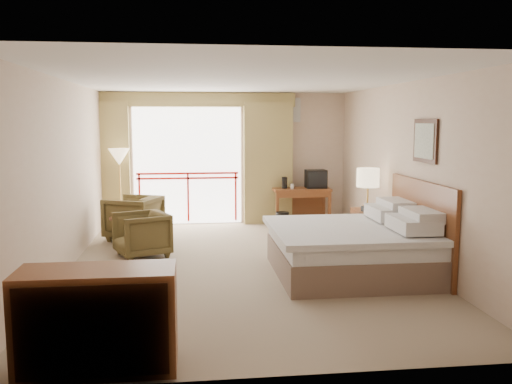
{
  "coord_description": "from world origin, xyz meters",
  "views": [
    {
      "loc": [
        -0.74,
        -7.73,
        2.12
      ],
      "look_at": [
        0.25,
        0.4,
        1.05
      ],
      "focal_mm": 38.0,
      "sensor_mm": 36.0,
      "label": 1
    }
  ],
  "objects": [
    {
      "name": "floor",
      "position": [
        0.0,
        0.0,
        0.0
      ],
      "size": [
        7.0,
        7.0,
        0.0
      ],
      "primitive_type": "plane",
      "color": "gray",
      "rests_on": "ground"
    },
    {
      "name": "ceiling",
      "position": [
        0.0,
        0.0,
        2.7
      ],
      "size": [
        7.0,
        7.0,
        0.0
      ],
      "primitive_type": "plane",
      "rotation": [
        3.14,
        0.0,
        0.0
      ],
      "color": "white",
      "rests_on": "wall_back"
    },
    {
      "name": "wall_back",
      "position": [
        0.0,
        3.5,
        1.35
      ],
      "size": [
        5.0,
        0.0,
        5.0
      ],
      "primitive_type": "plane",
      "rotation": [
        1.57,
        0.0,
        0.0
      ],
      "color": "#CDAF94",
      "rests_on": "ground"
    },
    {
      "name": "wall_front",
      "position": [
        0.0,
        -3.5,
        1.35
      ],
      "size": [
        5.0,
        0.0,
        5.0
      ],
      "primitive_type": "plane",
      "rotation": [
        -1.57,
        0.0,
        0.0
      ],
      "color": "#CDAF94",
      "rests_on": "ground"
    },
    {
      "name": "wall_left",
      "position": [
        -2.5,
        0.0,
        1.35
      ],
      "size": [
        0.0,
        7.0,
        7.0
      ],
      "primitive_type": "plane",
      "rotation": [
        1.57,
        0.0,
        1.57
      ],
      "color": "#CDAF94",
      "rests_on": "ground"
    },
    {
      "name": "wall_right",
      "position": [
        2.5,
        0.0,
        1.35
      ],
      "size": [
        0.0,
        7.0,
        7.0
      ],
      "primitive_type": "plane",
      "rotation": [
        1.57,
        0.0,
        -1.57
      ],
      "color": "#CDAF94",
      "rests_on": "ground"
    },
    {
      "name": "balcony_door",
      "position": [
        -0.8,
        3.48,
        1.2
      ],
      "size": [
        2.4,
        0.0,
        2.4
      ],
      "primitive_type": "plane",
      "rotation": [
        1.57,
        0.0,
        0.0
      ],
      "color": "white",
      "rests_on": "wall_back"
    },
    {
      "name": "balcony_railing",
      "position": [
        -0.8,
        3.46,
        0.81
      ],
      "size": [
        2.09,
        0.03,
        1.02
      ],
      "color": "red",
      "rests_on": "wall_back"
    },
    {
      "name": "curtain_left",
      "position": [
        -2.45,
        3.35,
        1.25
      ],
      "size": [
        1.0,
        0.26,
        2.5
      ],
      "primitive_type": "cube",
      "color": "olive",
      "rests_on": "wall_back"
    },
    {
      "name": "curtain_right",
      "position": [
        0.85,
        3.35,
        1.25
      ],
      "size": [
        1.0,
        0.26,
        2.5
      ],
      "primitive_type": "cube",
      "color": "olive",
      "rests_on": "wall_back"
    },
    {
      "name": "valance",
      "position": [
        -0.8,
        3.38,
        2.55
      ],
      "size": [
        4.4,
        0.22,
        0.28
      ],
      "primitive_type": "cube",
      "color": "olive",
      "rests_on": "wall_back"
    },
    {
      "name": "hvac_vent",
      "position": [
        1.3,
        3.47,
        2.35
      ],
      "size": [
        0.5,
        0.04,
        0.5
      ],
      "primitive_type": "cube",
      "color": "silver",
      "rests_on": "wall_back"
    },
    {
      "name": "bed",
      "position": [
        1.5,
        -0.6,
        0.38
      ],
      "size": [
        2.13,
        2.06,
        0.97
      ],
      "color": "brown",
      "rests_on": "floor"
    },
    {
      "name": "headboard",
      "position": [
        2.46,
        -0.6,
        0.65
      ],
      "size": [
        0.06,
        2.1,
        1.3
      ],
      "primitive_type": "cube",
      "color": "#612D13",
      "rests_on": "wall_right"
    },
    {
      "name": "framed_art",
      "position": [
        2.47,
        -0.6,
        1.85
      ],
      "size": [
        0.04,
        0.72,
        0.6
      ],
      "color": "black",
      "rests_on": "wall_right"
    },
    {
      "name": "nightstand",
      "position": [
        2.17,
        0.81,
        0.33
      ],
      "size": [
        0.5,
        0.58,
        0.67
      ],
      "primitive_type": "cube",
      "rotation": [
        0.0,
        0.0,
        -0.06
      ],
      "color": "#612D13",
      "rests_on": "floor"
    },
    {
      "name": "table_lamp",
      "position": [
        2.17,
        0.86,
        1.18
      ],
      "size": [
        0.37,
        0.37,
        0.66
      ],
      "rotation": [
        0.0,
        0.0,
        0.32
      ],
      "color": "tan",
      "rests_on": "nightstand"
    },
    {
      "name": "phone",
      "position": [
        2.12,
        0.66,
        0.71
      ],
      "size": [
        0.22,
        0.2,
        0.08
      ],
      "primitive_type": "cube",
      "rotation": [
        0.0,
        0.0,
        0.31
      ],
      "color": "black",
      "rests_on": "nightstand"
    },
    {
      "name": "desk",
      "position": [
        1.5,
        3.1,
        0.59
      ],
      "size": [
        1.16,
        0.56,
        0.76
      ],
      "rotation": [
        0.0,
        0.0,
        0.02
      ],
      "color": "#612D13",
      "rests_on": "floor"
    },
    {
      "name": "tv",
      "position": [
        1.8,
        3.04,
        0.94
      ],
      "size": [
        0.41,
        0.33,
        0.38
      ],
      "rotation": [
        0.0,
        0.0,
        -0.2
      ],
      "color": "black",
      "rests_on": "desk"
    },
    {
      "name": "coffee_maker",
      "position": [
        1.15,
        3.05,
        0.87
      ],
      "size": [
        0.11,
        0.11,
        0.24
      ],
      "primitive_type": "cylinder",
      "rotation": [
        0.0,
        0.0,
        0.04
      ],
      "color": "black",
      "rests_on": "desk"
    },
    {
      "name": "cup",
      "position": [
        1.3,
        3.0,
        0.81
      ],
      "size": [
        0.09,
        0.09,
        0.1
      ],
      "primitive_type": "cylinder",
      "rotation": [
        0.0,
        0.0,
        -0.29
      ],
      "color": "white",
      "rests_on": "desk"
    },
    {
      "name": "wastebasket",
      "position": [
        1.05,
        2.7,
        0.17
      ],
      "size": [
        0.34,
        0.34,
        0.33
      ],
      "primitive_type": "cylinder",
      "rotation": [
        0.0,
        0.0,
        -0.34
      ],
      "color": "black",
      "rests_on": "floor"
    },
    {
      "name": "armchair_far",
      "position": [
        -1.78,
        2.07,
        0.0
      ],
      "size": [
        1.13,
        1.11,
        0.79
      ],
      "primitive_type": "imported",
      "rotation": [
        0.0,
        0.0,
        -1.98
      ],
      "color": "#45391C",
      "rests_on": "floor"
    },
    {
      "name": "armchair_near",
      "position": [
        -1.52,
        0.76,
        0.0
      ],
      "size": [
        1.0,
        0.99,
        0.7
      ],
      "primitive_type": "imported",
      "rotation": [
        0.0,
        0.0,
        -1.18
      ],
      "color": "#45391C",
      "rests_on": "floor"
    },
    {
      "name": "side_table",
      "position": [
        -1.88,
        1.44,
        0.35
      ],
      "size": [
        0.47,
        0.47,
        0.51
      ],
      "rotation": [
        0.0,
        0.0,
        0.14
      ],
      "color": "black",
      "rests_on": "floor"
    },
    {
      "name": "book",
      "position": [
        -1.88,
        1.44,
        0.51
      ],
      "size": [
        0.23,
        0.27,
        0.02
      ],
      "primitive_type": "imported",
      "rotation": [
        0.0,
        0.0,
        0.39
      ],
      "color": "white",
      "rests_on": "side_table"
    },
    {
      "name": "floor_lamp",
      "position": [
        -2.11,
        3.0,
        1.37
      ],
      "size": [
        0.41,
        0.41,
        1.59
      ],
      "rotation": [
        0.0,
        0.0,
        -0.05
      ],
      "color": "tan",
      "rests_on": "floor"
    },
    {
      "name": "dresser",
      "position": [
        -1.54,
        -3.18,
        0.44
      ],
      "size": [
        1.33,
        0.56,
        0.88
      ],
      "rotation": [
        0.0,
        0.0,
        -0.01
      ],
      "color": "#612D13",
      "rests_on": "floor"
    }
  ]
}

